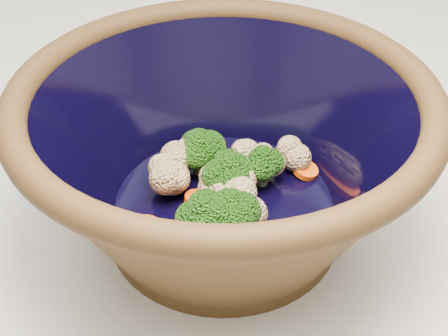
# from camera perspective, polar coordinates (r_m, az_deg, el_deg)

# --- Properties ---
(mixing_bowl) EXTENTS (0.44, 0.44, 0.16)m
(mixing_bowl) POSITION_cam_1_polar(r_m,az_deg,el_deg) (0.55, 0.00, 1.27)
(mixing_bowl) COLOR black
(mixing_bowl) RESTS_ON counter
(vegetable_pile) EXTENTS (0.19, 0.17, 0.06)m
(vegetable_pile) POSITION_cam_1_polar(r_m,az_deg,el_deg) (0.56, 0.16, -1.61)
(vegetable_pile) COLOR #608442
(vegetable_pile) RESTS_ON mixing_bowl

